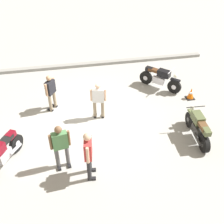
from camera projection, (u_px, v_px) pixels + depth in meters
name	position (u px, v px, depth m)	size (l,w,h in m)	color
ground_plane	(86.00, 119.00, 10.69)	(40.00, 40.00, 0.00)	#9E9E99
curb_edge	(77.00, 65.00, 14.24)	(14.00, 0.30, 0.15)	gray
motorcycle_black_cruiser	(160.00, 78.00, 12.26)	(1.56, 1.56, 1.09)	black
motorcycle_olive_vintage	(198.00, 128.00, 9.54)	(0.70, 1.96, 1.07)	black
motorcycle_maroon_cruiser	(2.00, 154.00, 8.47)	(1.10, 1.89, 1.09)	black
person_in_white_shirt	(98.00, 99.00, 10.26)	(0.63, 0.39, 1.59)	gray
person_in_green_shirt	(60.00, 145.00, 8.18)	(0.65, 0.37, 1.68)	#59595B
person_in_red_shirt	(88.00, 153.00, 7.83)	(0.37, 0.68, 1.76)	#262628
person_in_black_shirt	(51.00, 91.00, 10.71)	(0.49, 0.57, 1.59)	gray
traffic_cone	(191.00, 93.00, 11.72)	(0.36, 0.36, 0.53)	black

